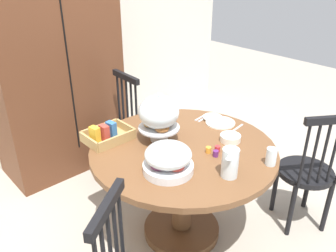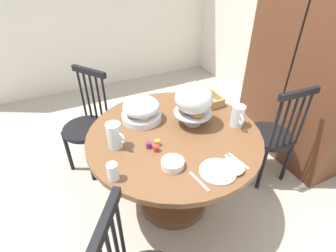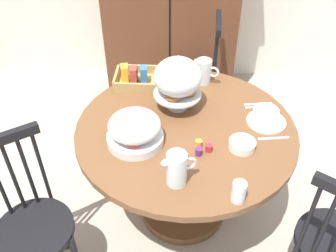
{
  "view_description": "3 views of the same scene",
  "coord_description": "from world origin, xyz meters",
  "px_view_note": "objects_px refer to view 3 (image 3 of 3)",
  "views": [
    {
      "loc": [
        -1.32,
        -1.38,
        1.91
      ],
      "look_at": [
        0.1,
        0.17,
        0.84
      ],
      "focal_mm": 37.38,
      "sensor_mm": 36.0,
      "label": 1
    },
    {
      "loc": [
        1.45,
        -0.66,
        1.86
      ],
      "look_at": [
        0.0,
        0.02,
        0.74
      ],
      "focal_mm": 28.38,
      "sensor_mm": 36.0,
      "label": 2
    },
    {
      "loc": [
        0.09,
        -1.59,
        2.09
      ],
      "look_at": [
        0.0,
        0.02,
        0.74
      ],
      "focal_mm": 40.29,
      "sensor_mm": 36.0,
      "label": 3
    }
  ],
  "objects_px": {
    "windsor_chair_near_window": "(33,227)",
    "orange_juice_pitcher": "(177,170)",
    "pastry_stand_with_dome": "(178,79)",
    "dining_table": "(185,153)",
    "china_plate_small": "(266,110)",
    "cereal_bowl": "(242,145)",
    "fruit_platter_covered": "(135,130)",
    "windsor_chair_facing_door": "(196,81)",
    "milk_pitcher": "(204,72)",
    "cereal_basket": "(138,78)",
    "drinking_glass": "(239,192)",
    "china_plate_large": "(266,122)",
    "windsor_chair_by_cabinet": "(334,246)"
  },
  "relations": [
    {
      "from": "windsor_chair_near_window",
      "to": "orange_juice_pitcher",
      "type": "bearing_deg",
      "value": 7.07
    },
    {
      "from": "pastry_stand_with_dome",
      "to": "dining_table",
      "type": "bearing_deg",
      "value": -73.02
    },
    {
      "from": "orange_juice_pitcher",
      "to": "china_plate_small",
      "type": "relative_size",
      "value": 1.19
    },
    {
      "from": "orange_juice_pitcher",
      "to": "cereal_bowl",
      "type": "distance_m",
      "value": 0.42
    },
    {
      "from": "windsor_chair_near_window",
      "to": "orange_juice_pitcher",
      "type": "xyz_separation_m",
      "value": [
        0.73,
        0.09,
        0.37
      ]
    },
    {
      "from": "fruit_platter_covered",
      "to": "windsor_chair_facing_door",
      "type": "bearing_deg",
      "value": 72.15
    },
    {
      "from": "windsor_chair_near_window",
      "to": "milk_pitcher",
      "type": "xyz_separation_m",
      "value": [
        0.87,
        0.96,
        0.36
      ]
    },
    {
      "from": "cereal_basket",
      "to": "pastry_stand_with_dome",
      "type": "bearing_deg",
      "value": -42.78
    },
    {
      "from": "cereal_basket",
      "to": "drinking_glass",
      "type": "bearing_deg",
      "value": -58.94
    },
    {
      "from": "china_plate_large",
      "to": "cereal_basket",
      "type": "bearing_deg",
      "value": 154.93
    },
    {
      "from": "windsor_chair_by_cabinet",
      "to": "orange_juice_pitcher",
      "type": "height_order",
      "value": "windsor_chair_by_cabinet"
    },
    {
      "from": "dining_table",
      "to": "cereal_basket",
      "type": "xyz_separation_m",
      "value": [
        -0.32,
        0.42,
        0.24
      ]
    },
    {
      "from": "orange_juice_pitcher",
      "to": "china_plate_small",
      "type": "xyz_separation_m",
      "value": [
        0.5,
        0.56,
        -0.06
      ]
    },
    {
      "from": "windsor_chair_by_cabinet",
      "to": "fruit_platter_covered",
      "type": "relative_size",
      "value": 3.25
    },
    {
      "from": "windsor_chair_by_cabinet",
      "to": "drinking_glass",
      "type": "relative_size",
      "value": 8.86
    },
    {
      "from": "fruit_platter_covered",
      "to": "cereal_basket",
      "type": "height_order",
      "value": "fruit_platter_covered"
    },
    {
      "from": "orange_juice_pitcher",
      "to": "milk_pitcher",
      "type": "height_order",
      "value": "orange_juice_pitcher"
    },
    {
      "from": "windsor_chair_facing_door",
      "to": "orange_juice_pitcher",
      "type": "relative_size",
      "value": 5.46
    },
    {
      "from": "pastry_stand_with_dome",
      "to": "drinking_glass",
      "type": "xyz_separation_m",
      "value": [
        0.3,
        -0.69,
        -0.14
      ]
    },
    {
      "from": "fruit_platter_covered",
      "to": "china_plate_small",
      "type": "xyz_separation_m",
      "value": [
        0.73,
        0.29,
        -0.07
      ]
    },
    {
      "from": "milk_pitcher",
      "to": "china_plate_large",
      "type": "xyz_separation_m",
      "value": [
        0.35,
        -0.4,
        -0.07
      ]
    },
    {
      "from": "orange_juice_pitcher",
      "to": "drinking_glass",
      "type": "bearing_deg",
      "value": -18.56
    },
    {
      "from": "cereal_basket",
      "to": "cereal_bowl",
      "type": "distance_m",
      "value": 0.84
    },
    {
      "from": "windsor_chair_near_window",
      "to": "pastry_stand_with_dome",
      "type": "xyz_separation_m",
      "value": [
        0.71,
        0.68,
        0.49
      ]
    },
    {
      "from": "fruit_platter_covered",
      "to": "orange_juice_pitcher",
      "type": "distance_m",
      "value": 0.35
    },
    {
      "from": "fruit_platter_covered",
      "to": "cereal_basket",
      "type": "distance_m",
      "value": 0.57
    },
    {
      "from": "china_plate_large",
      "to": "china_plate_small",
      "type": "height_order",
      "value": "china_plate_small"
    },
    {
      "from": "windsor_chair_near_window",
      "to": "windsor_chair_facing_door",
      "type": "relative_size",
      "value": 1.0
    },
    {
      "from": "windsor_chair_facing_door",
      "to": "drinking_glass",
      "type": "distance_m",
      "value": 1.47
    },
    {
      "from": "fruit_platter_covered",
      "to": "china_plate_large",
      "type": "relative_size",
      "value": 1.36
    },
    {
      "from": "windsor_chair_facing_door",
      "to": "cereal_basket",
      "type": "distance_m",
      "value": 0.71
    },
    {
      "from": "drinking_glass",
      "to": "milk_pitcher",
      "type": "bearing_deg",
      "value": 98.08
    },
    {
      "from": "cereal_basket",
      "to": "windsor_chair_by_cabinet",
      "type": "bearing_deg",
      "value": -41.93
    },
    {
      "from": "windsor_chair_by_cabinet",
      "to": "milk_pitcher",
      "type": "distance_m",
      "value": 1.24
    },
    {
      "from": "cereal_bowl",
      "to": "drinking_glass",
      "type": "height_order",
      "value": "drinking_glass"
    },
    {
      "from": "orange_juice_pitcher",
      "to": "china_plate_large",
      "type": "bearing_deg",
      "value": 44.02
    },
    {
      "from": "milk_pitcher",
      "to": "drinking_glass",
      "type": "xyz_separation_m",
      "value": [
        0.14,
        -0.97,
        -0.02
      ]
    },
    {
      "from": "windsor_chair_near_window",
      "to": "milk_pitcher",
      "type": "height_order",
      "value": "windsor_chair_near_window"
    },
    {
      "from": "milk_pitcher",
      "to": "china_plate_small",
      "type": "xyz_separation_m",
      "value": [
        0.36,
        -0.31,
        -0.06
      ]
    },
    {
      "from": "windsor_chair_facing_door",
      "to": "china_plate_small",
      "type": "xyz_separation_m",
      "value": [
        0.39,
        -0.76,
        0.3
      ]
    },
    {
      "from": "china_plate_large",
      "to": "windsor_chair_facing_door",
      "type": "bearing_deg",
      "value": 113.95
    },
    {
      "from": "china_plate_small",
      "to": "cereal_basket",
      "type": "bearing_deg",
      "value": 160.89
    },
    {
      "from": "orange_juice_pitcher",
      "to": "china_plate_small",
      "type": "bearing_deg",
      "value": 48.25
    },
    {
      "from": "windsor_chair_near_window",
      "to": "fruit_platter_covered",
      "type": "xyz_separation_m",
      "value": [
        0.5,
        0.36,
        0.37
      ]
    },
    {
      "from": "windsor_chair_facing_door",
      "to": "orange_juice_pitcher",
      "type": "bearing_deg",
      "value": -94.83
    },
    {
      "from": "cereal_basket",
      "to": "milk_pitcher",
      "type": "bearing_deg",
      "value": 5.1
    },
    {
      "from": "orange_juice_pitcher",
      "to": "cereal_basket",
      "type": "height_order",
      "value": "orange_juice_pitcher"
    },
    {
      "from": "dining_table",
      "to": "windsor_chair_facing_door",
      "type": "height_order",
      "value": "windsor_chair_facing_door"
    },
    {
      "from": "fruit_platter_covered",
      "to": "windsor_chair_by_cabinet",
      "type": "bearing_deg",
      "value": -21.16
    },
    {
      "from": "windsor_chair_by_cabinet",
      "to": "china_plate_small",
      "type": "height_order",
      "value": "windsor_chair_by_cabinet"
    }
  ]
}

